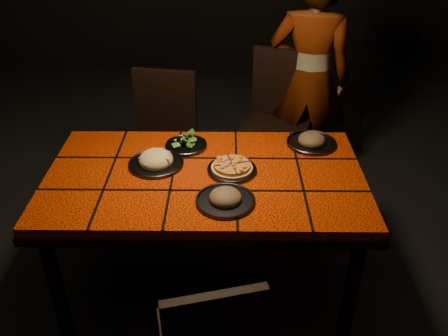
{
  "coord_description": "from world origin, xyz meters",
  "views": [
    {
      "loc": [
        0.12,
        -2.01,
        2.05
      ],
      "look_at": [
        0.1,
        -0.06,
        0.82
      ],
      "focal_mm": 38.0,
      "sensor_mm": 36.0,
      "label": 1
    }
  ],
  "objects_px": {
    "dining_table": "(205,186)",
    "plate_pasta": "(156,161)",
    "chair_far_left": "(163,132)",
    "diner": "(309,79)",
    "plate_pizza": "(232,168)",
    "chair_far_right": "(278,113)"
  },
  "relations": [
    {
      "from": "dining_table",
      "to": "plate_pasta",
      "type": "distance_m",
      "value": 0.29
    },
    {
      "from": "dining_table",
      "to": "chair_far_left",
      "type": "height_order",
      "value": "chair_far_left"
    },
    {
      "from": "dining_table",
      "to": "diner",
      "type": "distance_m",
      "value": 1.36
    },
    {
      "from": "diner",
      "to": "dining_table",
      "type": "bearing_deg",
      "value": 71.62
    },
    {
      "from": "diner",
      "to": "plate_pizza",
      "type": "relative_size",
      "value": 6.21
    },
    {
      "from": "diner",
      "to": "plate_pizza",
      "type": "distance_m",
      "value": 1.27
    },
    {
      "from": "plate_pizza",
      "to": "diner",
      "type": "bearing_deg",
      "value": 64.46
    },
    {
      "from": "dining_table",
      "to": "plate_pizza",
      "type": "xyz_separation_m",
      "value": [
        0.14,
        0.02,
        0.1
      ]
    },
    {
      "from": "diner",
      "to": "plate_pasta",
      "type": "xyz_separation_m",
      "value": [
        -0.94,
        -1.09,
        -0.02
      ]
    },
    {
      "from": "chair_far_left",
      "to": "diner",
      "type": "height_order",
      "value": "diner"
    },
    {
      "from": "diner",
      "to": "plate_pizza",
      "type": "xyz_separation_m",
      "value": [
        -0.55,
        -1.15,
        -0.03
      ]
    },
    {
      "from": "plate_pizza",
      "to": "plate_pasta",
      "type": "relative_size",
      "value": 0.89
    },
    {
      "from": "dining_table",
      "to": "chair_far_right",
      "type": "xyz_separation_m",
      "value": [
        0.47,
        1.08,
        -0.1
      ]
    },
    {
      "from": "plate_pasta",
      "to": "chair_far_right",
      "type": "bearing_deg",
      "value": 53.97
    },
    {
      "from": "dining_table",
      "to": "chair_far_left",
      "type": "relative_size",
      "value": 1.71
    },
    {
      "from": "plate_pizza",
      "to": "chair_far_left",
      "type": "bearing_deg",
      "value": 119.9
    },
    {
      "from": "chair_far_left",
      "to": "plate_pasta",
      "type": "relative_size",
      "value": 3.29
    },
    {
      "from": "diner",
      "to": "plate_pizza",
      "type": "height_order",
      "value": "diner"
    },
    {
      "from": "chair_far_left",
      "to": "dining_table",
      "type": "bearing_deg",
      "value": -58.46
    },
    {
      "from": "chair_far_left",
      "to": "diner",
      "type": "bearing_deg",
      "value": 28.45
    },
    {
      "from": "dining_table",
      "to": "chair_far_right",
      "type": "height_order",
      "value": "chair_far_right"
    },
    {
      "from": "chair_far_left",
      "to": "chair_far_right",
      "type": "distance_m",
      "value": 0.84
    }
  ]
}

